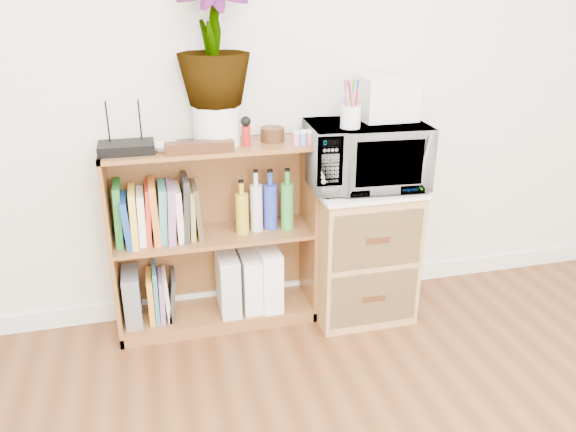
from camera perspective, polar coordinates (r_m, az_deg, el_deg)
name	(u,v)px	position (r m, az deg, el deg)	size (l,w,h in m)	color
skirting_board	(277,290)	(3.20, -1.16, -7.57)	(4.00, 0.02, 0.10)	white
bookshelf	(214,238)	(2.83, -7.49, -2.26)	(1.00, 0.30, 0.95)	brown
wicker_unit	(359,251)	(2.98, 7.27, -3.54)	(0.50, 0.45, 0.70)	#9E7542
microwave	(365,155)	(2.79, 7.86, 6.16)	(0.56, 0.38, 0.31)	white
pen_cup	(350,117)	(2.64, 6.37, 9.98)	(0.09, 0.09, 0.10)	white
small_appliance	(387,98)	(2.84, 10.00, 11.73)	(0.26, 0.22, 0.21)	white
router	(126,148)	(2.63, -16.10, 6.70)	(0.25, 0.17, 0.04)	black
white_bowl	(165,147)	(2.62, -12.39, 6.86)	(0.13, 0.13, 0.03)	silver
plant_pot	(217,125)	(2.67, -7.23, 9.16)	(0.22, 0.22, 0.18)	white
potted_plant	(213,39)	(2.61, -7.65, 17.39)	(0.33, 0.33, 0.58)	#32772F
trinket_box	(199,147)	(2.56, -8.99, 6.94)	(0.31, 0.08, 0.05)	#33170D
kokeshi_doll	(246,136)	(2.64, -4.28, 8.11)	(0.04, 0.04, 0.09)	maroon
wooden_bowl	(272,134)	(2.72, -1.59, 8.28)	(0.11, 0.11, 0.07)	#3B1C10
paint_jars	(303,140)	(2.66, 1.55, 7.77)	(0.10, 0.04, 0.05)	#DF7B87
file_box	(132,296)	(2.94, -15.54, -7.85)	(0.08, 0.22, 0.27)	slate
magazine_holder_left	(228,281)	(2.93, -6.13, -6.63)	(0.10, 0.25, 0.32)	silver
magazine_holder_mid	(250,280)	(2.95, -3.89, -6.55)	(0.09, 0.24, 0.30)	white
magazine_holder_right	(269,276)	(2.96, -1.99, -6.08)	(0.10, 0.26, 0.33)	white
cookbooks	(158,213)	(2.75, -13.09, 0.27)	(0.41, 0.20, 0.31)	#1E7228
liquor_bottles	(265,201)	(2.80, -2.39, 1.48)	(0.29, 0.07, 0.31)	gold
lower_books	(160,295)	(2.94, -12.83, -7.79)	(0.14, 0.19, 0.28)	orange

